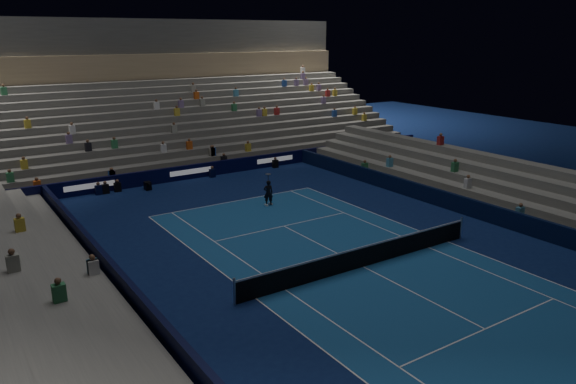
{
  "coord_description": "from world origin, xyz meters",
  "views": [
    {
      "loc": [
        -15.12,
        -16.79,
        9.86
      ],
      "look_at": [
        0.0,
        6.0,
        2.0
      ],
      "focal_mm": 34.28,
      "sensor_mm": 36.0,
      "label": 1
    }
  ],
  "objects": [
    {
      "name": "broadcast_camera",
      "position": [
        -3.55,
        17.38,
        0.28
      ],
      "size": [
        0.4,
        0.83,
        0.53
      ],
      "color": "black",
      "rests_on": "ground"
    },
    {
      "name": "court_surface",
      "position": [
        0.0,
        0.0,
        0.01
      ],
      "size": [
        10.97,
        23.77,
        0.01
      ],
      "primitive_type": "cube",
      "color": "#194D8B",
      "rests_on": "ground"
    },
    {
      "name": "grandstand_east",
      "position": [
        13.17,
        0.0,
        0.92
      ],
      "size": [
        5.0,
        37.0,
        2.5
      ],
      "color": "slate",
      "rests_on": "ground"
    },
    {
      "name": "sponsor_barrier_west",
      "position": [
        -9.7,
        0.0,
        0.5
      ],
      "size": [
        0.25,
        37.0,
        1.0
      ],
      "primitive_type": "cube",
      "color": "black",
      "rests_on": "ground"
    },
    {
      "name": "ground",
      "position": [
        0.0,
        0.0,
        0.0
      ],
      "size": [
        90.0,
        90.0,
        0.0
      ],
      "primitive_type": "plane",
      "color": "#0C1B4C",
      "rests_on": "ground"
    },
    {
      "name": "grandstand_west",
      "position": [
        -13.17,
        0.0,
        0.92
      ],
      "size": [
        5.0,
        37.0,
        2.5
      ],
      "color": "slate",
      "rests_on": "ground"
    },
    {
      "name": "tennis_player",
      "position": [
        1.28,
        10.06,
        0.77
      ],
      "size": [
        0.66,
        0.55,
        1.55
      ],
      "primitive_type": "imported",
      "rotation": [
        0.0,
        0.0,
        2.77
      ],
      "color": "black",
      "rests_on": "ground"
    },
    {
      "name": "grandstand_main",
      "position": [
        0.0,
        27.9,
        3.38
      ],
      "size": [
        44.0,
        15.2,
        11.2
      ],
      "color": "#5E5D59",
      "rests_on": "ground"
    },
    {
      "name": "sponsor_barrier_east",
      "position": [
        9.7,
        0.0,
        0.5
      ],
      "size": [
        0.25,
        37.0,
        1.0
      ],
      "primitive_type": "cube",
      "color": "#081333",
      "rests_on": "ground"
    },
    {
      "name": "sponsor_barrier_far",
      "position": [
        0.0,
        18.5,
        0.5
      ],
      "size": [
        44.0,
        0.25,
        1.0
      ],
      "primitive_type": "cube",
      "color": "black",
      "rests_on": "ground"
    },
    {
      "name": "tennis_net",
      "position": [
        0.0,
        0.0,
        0.5
      ],
      "size": [
        12.9,
        0.1,
        1.1
      ],
      "color": "#B2B2B7",
      "rests_on": "ground"
    }
  ]
}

